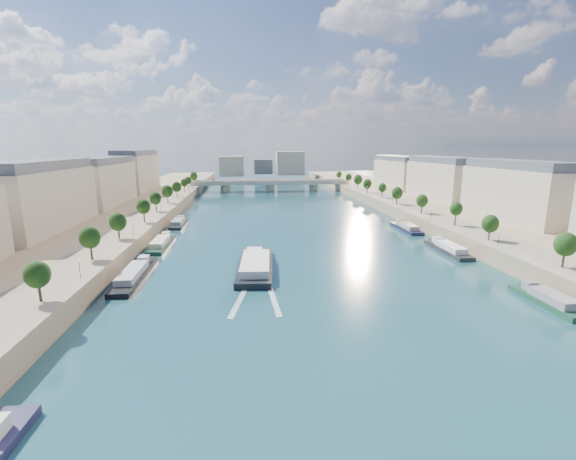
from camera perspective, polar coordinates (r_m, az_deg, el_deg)
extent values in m
plane|color=#0B2D32|center=(156.30, 0.20, 0.37)|extent=(700.00, 700.00, 0.00)
cube|color=#9E8460|center=(164.36, -25.61, 0.62)|extent=(44.00, 520.00, 5.00)
cube|color=#9E8460|center=(178.61, 23.83, 1.64)|extent=(44.00, 520.00, 5.00)
cube|color=gray|center=(159.50, -20.61, 1.66)|extent=(14.00, 520.00, 0.10)
cube|color=gray|center=(171.20, 19.54, 2.43)|extent=(14.00, 520.00, 0.10)
cylinder|color=#382B1E|center=(83.64, -33.14, -7.59)|extent=(0.50, 0.50, 3.82)
ellipsoid|color=#153411|center=(82.61, -33.43, -5.24)|extent=(4.80, 4.80, 5.52)
cylinder|color=#382B1E|center=(104.53, -27.32, -3.25)|extent=(0.50, 0.50, 3.82)
ellipsoid|color=#153411|center=(103.71, -27.52, -1.33)|extent=(4.80, 4.80, 5.52)
cylinder|color=#382B1E|center=(126.54, -23.51, -0.36)|extent=(0.50, 0.50, 3.82)
ellipsoid|color=#153411|center=(125.85, -23.65, 1.24)|extent=(4.80, 4.80, 5.52)
cylinder|color=#382B1E|center=(149.15, -20.85, 1.67)|extent=(0.50, 0.50, 3.82)
ellipsoid|color=#153411|center=(148.58, -20.95, 3.03)|extent=(4.80, 4.80, 5.52)
cylinder|color=#382B1E|center=(172.15, -18.89, 3.15)|extent=(0.50, 0.50, 3.82)
ellipsoid|color=#153411|center=(171.65, -18.97, 4.34)|extent=(4.80, 4.80, 5.52)
cylinder|color=#382B1E|center=(195.38, -17.39, 4.29)|extent=(0.50, 0.50, 3.82)
ellipsoid|color=#153411|center=(194.94, -17.45, 5.33)|extent=(4.80, 4.80, 5.52)
cylinder|color=#382B1E|center=(218.78, -16.20, 5.18)|extent=(0.50, 0.50, 3.82)
ellipsoid|color=#153411|center=(218.39, -16.26, 6.11)|extent=(4.80, 4.80, 5.52)
cylinder|color=#382B1E|center=(242.30, -15.24, 5.89)|extent=(0.50, 0.50, 3.82)
ellipsoid|color=#153411|center=(241.95, -15.29, 6.74)|extent=(4.80, 4.80, 5.52)
cylinder|color=#382B1E|center=(265.91, -14.46, 6.48)|extent=(0.50, 0.50, 3.82)
ellipsoid|color=#153411|center=(265.58, -14.50, 7.25)|extent=(4.80, 4.80, 5.52)
cylinder|color=#382B1E|center=(289.58, -13.79, 6.97)|extent=(0.50, 0.50, 3.82)
ellipsoid|color=#153411|center=(289.28, -13.83, 7.68)|extent=(4.80, 4.80, 5.52)
cylinder|color=#382B1E|center=(109.14, 35.45, -3.57)|extent=(0.50, 0.50, 3.82)
ellipsoid|color=#153411|center=(108.35, 35.69, -1.74)|extent=(4.80, 4.80, 5.52)
cylinder|color=#382B1E|center=(127.39, 28.41, -0.75)|extent=(0.50, 0.50, 3.82)
ellipsoid|color=#153411|center=(126.71, 28.58, 0.83)|extent=(4.80, 4.80, 5.52)
cylinder|color=#382B1E|center=(147.29, 23.21, 1.35)|extent=(0.50, 0.50, 3.82)
ellipsoid|color=#153411|center=(146.71, 23.32, 2.72)|extent=(4.80, 4.80, 5.52)
cylinder|color=#382B1E|center=(168.27, 19.26, 2.93)|extent=(0.50, 0.50, 3.82)
ellipsoid|color=#153411|center=(167.76, 19.35, 4.14)|extent=(4.80, 4.80, 5.52)
cylinder|color=#382B1E|center=(189.97, 16.20, 4.14)|extent=(0.50, 0.50, 3.82)
ellipsoid|color=#153411|center=(189.51, 16.27, 5.22)|extent=(4.80, 4.80, 5.52)
cylinder|color=#382B1E|center=(212.16, 13.77, 5.10)|extent=(0.50, 0.50, 3.82)
ellipsoid|color=#153411|center=(211.75, 13.82, 6.06)|extent=(4.80, 4.80, 5.52)
cylinder|color=#382B1E|center=(234.70, 11.79, 5.87)|extent=(0.50, 0.50, 3.82)
ellipsoid|color=#153411|center=(234.34, 11.83, 6.74)|extent=(4.80, 4.80, 5.52)
cylinder|color=#382B1E|center=(257.52, 10.16, 6.49)|extent=(0.50, 0.50, 3.82)
ellipsoid|color=#153411|center=(257.18, 10.19, 7.29)|extent=(4.80, 4.80, 5.52)
cylinder|color=#382B1E|center=(280.52, 8.79, 7.01)|extent=(0.50, 0.50, 3.82)
ellipsoid|color=#153411|center=(280.22, 8.81, 7.74)|extent=(4.80, 4.80, 5.52)
cylinder|color=#382B1E|center=(303.69, 7.63, 7.45)|extent=(0.50, 0.50, 3.82)
ellipsoid|color=#153411|center=(303.40, 7.65, 8.13)|extent=(4.80, 4.80, 5.52)
cylinder|color=black|center=(92.89, -28.49, -5.15)|extent=(0.14, 0.14, 4.00)
sphere|color=#FFE5B2|center=(92.34, -28.62, -3.91)|extent=(0.36, 0.36, 0.36)
cylinder|color=black|center=(129.55, -21.95, 0.09)|extent=(0.14, 0.14, 4.00)
sphere|color=#FFE5B2|center=(129.15, -22.03, 1.00)|extent=(0.36, 0.36, 0.36)
cylinder|color=black|center=(167.74, -18.35, 2.99)|extent=(0.14, 0.14, 4.00)
sphere|color=#FFE5B2|center=(167.43, -18.39, 3.70)|extent=(0.36, 0.36, 0.36)
cylinder|color=black|center=(206.61, -16.08, 4.81)|extent=(0.14, 0.14, 4.00)
sphere|color=#FFE5B2|center=(206.36, -16.11, 5.38)|extent=(0.36, 0.36, 0.36)
cylinder|color=black|center=(245.85, -14.53, 6.04)|extent=(0.14, 0.14, 4.00)
sphere|color=#FFE5B2|center=(245.64, -14.55, 6.53)|extent=(0.36, 0.36, 0.36)
cylinder|color=black|center=(121.96, 28.75, -1.27)|extent=(0.14, 0.14, 4.00)
sphere|color=#FFE5B2|center=(121.54, 28.85, -0.31)|extent=(0.36, 0.36, 0.36)
cylinder|color=black|center=(155.65, 20.45, 2.15)|extent=(0.14, 0.14, 4.00)
sphere|color=#FFE5B2|center=(155.32, 20.51, 2.91)|extent=(0.36, 0.36, 0.36)
cylinder|color=black|center=(191.78, 15.17, 4.30)|extent=(0.14, 0.14, 4.00)
sphere|color=#FFE5B2|center=(191.51, 15.21, 4.93)|extent=(0.36, 0.36, 0.36)
cylinder|color=black|center=(229.20, 11.58, 5.75)|extent=(0.14, 0.14, 4.00)
sphere|color=#FFE5B2|center=(228.98, 11.60, 6.27)|extent=(0.36, 0.36, 0.36)
cylinder|color=black|center=(267.37, 8.98, 6.77)|extent=(0.14, 0.14, 4.00)
sphere|color=#FFE5B2|center=(267.18, 9.00, 7.21)|extent=(0.36, 0.36, 0.36)
cube|color=#B9AA8E|center=(152.12, -32.76, 3.79)|extent=(16.00, 52.00, 20.00)
cube|color=#474C54|center=(151.21, -33.28, 8.13)|extent=(14.72, 50.44, 3.20)
cube|color=#B9AA8E|center=(205.32, -25.66, 6.28)|extent=(16.00, 52.00, 20.00)
cube|color=#474C54|center=(204.65, -25.96, 9.50)|extent=(14.72, 50.44, 3.20)
cube|color=#B9AA8E|center=(260.57, -21.49, 7.69)|extent=(16.00, 52.00, 20.00)
cube|color=#474C54|center=(260.04, -21.69, 10.23)|extent=(14.72, 50.44, 3.20)
cube|color=#B9AA8E|center=(170.03, 30.85, 4.72)|extent=(16.00, 52.00, 20.00)
cube|color=#474C54|center=(169.22, 31.28, 8.60)|extent=(14.72, 50.44, 3.20)
cube|color=#B9AA8E|center=(218.92, 21.78, 6.92)|extent=(16.00, 52.00, 20.00)
cube|color=#474C54|center=(218.29, 22.03, 9.95)|extent=(14.72, 50.44, 3.20)
cube|color=#B9AA8E|center=(271.41, 16.08, 8.21)|extent=(16.00, 52.00, 20.00)
cube|color=#474C54|center=(270.91, 16.23, 10.66)|extent=(14.72, 50.44, 3.20)
cube|color=#B9AA8E|center=(362.63, -8.33, 9.34)|extent=(22.00, 18.00, 18.00)
cube|color=#B9AA8E|center=(374.64, 0.27, 9.87)|extent=(26.00, 20.00, 22.00)
cube|color=#474C54|center=(387.83, -3.70, 9.34)|extent=(18.00, 16.00, 14.00)
cube|color=#C1B79E|center=(280.83, -2.70, 7.00)|extent=(112.00, 11.00, 2.20)
cube|color=#C1B79E|center=(275.72, -2.64, 7.22)|extent=(112.00, 0.80, 0.90)
cube|color=#C1B79E|center=(285.66, -2.76, 7.40)|extent=(112.00, 0.80, 0.90)
cylinder|color=#C1B79E|center=(281.09, -9.25, 6.10)|extent=(6.40, 6.40, 5.00)
cylinder|color=#C1B79E|center=(281.20, -2.69, 6.25)|extent=(6.40, 6.40, 5.00)
cylinder|color=#C1B79E|center=(284.93, 3.79, 6.32)|extent=(6.40, 6.40, 5.00)
cube|color=#C1B79E|center=(282.87, -13.32, 5.97)|extent=(6.00, 12.00, 5.00)
cube|color=#C1B79E|center=(289.04, 7.72, 6.32)|extent=(6.00, 12.00, 5.00)
cube|color=black|center=(104.26, -4.86, -5.58)|extent=(10.74, 31.19, 2.19)
cube|color=white|center=(101.29, -4.85, -4.89)|extent=(8.47, 20.37, 1.97)
cube|color=white|center=(112.50, -5.00, -3.17)|extent=(4.61, 3.96, 1.80)
cube|color=silver|center=(88.41, -6.68, -9.32)|extent=(6.02, 25.77, 0.04)
cube|color=silver|center=(88.55, -2.48, -9.21)|extent=(2.68, 26.03, 0.04)
cube|color=black|center=(105.49, -21.67, -6.34)|extent=(5.00, 29.10, 1.80)
cube|color=#AEB5BA|center=(102.85, -22.08, -5.85)|extent=(4.10, 16.00, 1.60)
cube|color=#AEB5BA|center=(113.02, -20.59, -4.07)|extent=(2.50, 3.49, 1.80)
cube|color=#1A432E|center=(134.89, -18.20, -2.09)|extent=(5.00, 25.07, 1.80)
cube|color=beige|center=(132.59, -18.42, -1.59)|extent=(4.10, 13.79, 1.60)
cube|color=beige|center=(141.64, -17.64, -0.63)|extent=(2.50, 3.01, 1.80)
cube|color=#28282B|center=(166.87, -15.89, 0.76)|extent=(5.00, 20.03, 1.80)
cube|color=gray|center=(164.99, -16.02, 1.23)|extent=(4.10, 11.02, 1.60)
cube|color=gray|center=(172.35, -15.60, 1.75)|extent=(2.50, 2.40, 1.80)
cube|color=#1C4630|center=(98.82, 34.04, -8.90)|extent=(5.00, 18.29, 1.80)
cube|color=gray|center=(97.25, 34.71, -8.25)|extent=(4.10, 10.06, 1.60)
cube|color=gray|center=(102.20, 32.20, -6.95)|extent=(2.50, 2.19, 1.80)
cube|color=#262528|center=(131.11, 22.55, -2.83)|extent=(5.00, 22.65, 1.80)
cube|color=white|center=(129.17, 22.99, -2.31)|extent=(4.10, 12.46, 1.60)
cube|color=white|center=(136.48, 21.27, -1.37)|extent=(2.50, 2.72, 1.80)
cube|color=#191937|center=(159.22, 17.08, 0.15)|extent=(5.00, 21.93, 1.80)
cube|color=#B9AE8B|center=(157.31, 17.36, 0.62)|extent=(4.10, 12.06, 1.60)
cube|color=#B9AE8B|center=(164.81, 16.23, 1.24)|extent=(2.50, 2.63, 1.80)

